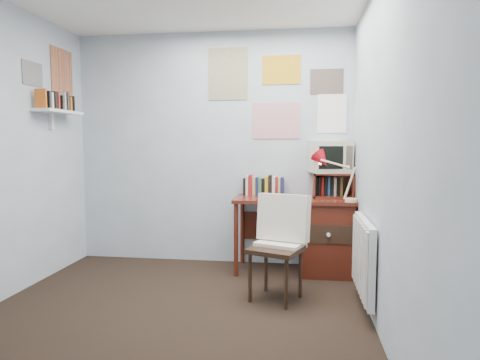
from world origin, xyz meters
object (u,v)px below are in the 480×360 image
object	(u,v)px
desk	(321,233)
tv_riser	(333,185)
desk_chair	(276,250)
crt_tv	(330,156)
desk_lamp	(352,179)
wall_shelf	(59,112)
radiator	(364,257)

from	to	relation	value
desk	tv_riser	distance (m)	0.51
desk_chair	crt_tv	world-z (taller)	crt_tv
desk	desk_chair	distance (m)	0.92
desk	desk_lamp	world-z (taller)	desk_lamp
desk_lamp	tv_riser	xyz separation A→B (m)	(-0.15, 0.33, -0.09)
wall_shelf	crt_tv	bearing A→B (deg)	10.86
radiator	wall_shelf	size ratio (longest dim) A/B	1.29
desk_lamp	radiator	bearing A→B (deg)	-108.29
crt_tv	wall_shelf	bearing A→B (deg)	177.28
desk	desk_lamp	xyz separation A→B (m)	(0.27, -0.22, 0.57)
tv_riser	radiator	world-z (taller)	tv_riser
tv_riser	wall_shelf	world-z (taller)	wall_shelf
desk_chair	crt_tv	distance (m)	1.32
tv_riser	desk	bearing A→B (deg)	-137.04
desk_chair	crt_tv	bearing A→B (deg)	83.42
desk_lamp	wall_shelf	size ratio (longest dim) A/B	0.70
tv_riser	desk_lamp	bearing A→B (deg)	-65.56
desk_lamp	wall_shelf	bearing A→B (deg)	163.32
tv_riser	crt_tv	bearing A→B (deg)	146.98
desk	desk_chair	xyz separation A→B (m)	(-0.41, -0.82, 0.02)
desk_chair	tv_riser	size ratio (longest dim) A/B	2.15
tv_riser	wall_shelf	size ratio (longest dim) A/B	0.65
desk_chair	desk_lamp	xyz separation A→B (m)	(0.68, 0.60, 0.55)
radiator	tv_riser	bearing A→B (deg)	99.28
desk_chair	desk_lamp	size ratio (longest dim) A/B	1.98
crt_tv	radiator	world-z (taller)	crt_tv
desk_chair	desk	bearing A→B (deg)	84.51
desk_lamp	tv_riser	size ratio (longest dim) A/B	1.08
crt_tv	desk_lamp	bearing A→B (deg)	-76.26
crt_tv	radiator	bearing A→B (deg)	-92.85
desk_lamp	crt_tv	distance (m)	0.45
desk_chair	wall_shelf	bearing A→B (deg)	-170.62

